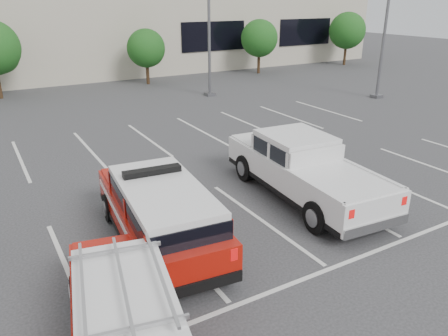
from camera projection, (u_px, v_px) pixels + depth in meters
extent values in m
plane|color=#2E2E30|center=(261.00, 220.00, 12.67)|extent=(120.00, 120.00, 0.00)
cube|color=silver|center=(192.00, 171.00, 16.29)|extent=(23.00, 15.00, 0.01)
cube|color=#B4A898|center=(47.00, 23.00, 36.97)|extent=(60.00, 15.00, 8.00)
sphere|color=#124413|center=(0.00, 55.00, 27.41)|extent=(2.24, 2.24, 2.24)
cylinder|color=#3F2B19|center=(148.00, 74.00, 32.45)|extent=(0.24, 0.24, 1.51)
sphere|color=#124413|center=(146.00, 48.00, 31.77)|extent=(2.77, 2.77, 2.77)
sphere|color=#124413|center=(151.00, 53.00, 32.27)|extent=(1.85, 1.85, 1.85)
cylinder|color=#3F2B19|center=(259.00, 63.00, 37.11)|extent=(0.24, 0.24, 1.67)
sphere|color=#124413|center=(259.00, 38.00, 36.36)|extent=(3.07, 3.07, 3.07)
sphere|color=#124413|center=(262.00, 44.00, 36.88)|extent=(2.05, 2.05, 2.05)
cylinder|color=#3F2B19|center=(345.00, 55.00, 41.77)|extent=(0.24, 0.24, 1.84)
sphere|color=#124413|center=(347.00, 31.00, 40.95)|extent=(3.37, 3.37, 3.37)
sphere|color=#124413|center=(348.00, 36.00, 41.49)|extent=(2.24, 2.24, 2.24)
cube|color=#59595E|center=(210.00, 94.00, 28.79)|extent=(0.60, 0.60, 0.20)
cylinder|color=#59595E|center=(209.00, 16.00, 27.01)|extent=(0.18, 0.18, 10.00)
cube|color=#59595E|center=(376.00, 96.00, 28.19)|extent=(0.60, 0.60, 0.20)
cylinder|color=#59595E|center=(387.00, 16.00, 26.41)|extent=(0.18, 0.18, 10.00)
cube|color=#A01107|center=(159.00, 216.00, 11.25)|extent=(2.56, 5.75, 0.85)
cube|color=black|center=(163.00, 201.00, 10.58)|extent=(2.24, 4.12, 0.45)
cube|color=silver|center=(163.00, 190.00, 10.47)|extent=(2.19, 4.03, 0.16)
cube|color=black|center=(152.00, 171.00, 11.15)|extent=(1.52, 0.43, 0.15)
cube|color=silver|center=(304.00, 173.00, 13.84)|extent=(2.71, 6.55, 0.93)
cube|color=black|center=(295.00, 147.00, 14.07)|extent=(2.20, 2.42, 0.49)
cube|color=silver|center=(296.00, 137.00, 13.95)|extent=(2.16, 2.37, 0.18)
cube|color=#A01107|center=(124.00, 316.00, 7.86)|extent=(2.61, 4.76, 0.74)
cube|color=black|center=(125.00, 306.00, 7.27)|extent=(2.20, 3.34, 0.39)
cube|color=silver|center=(124.00, 293.00, 7.17)|extent=(2.15, 3.28, 0.14)
cube|color=#A5A5A8|center=(122.00, 280.00, 7.08)|extent=(2.19, 3.05, 0.05)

